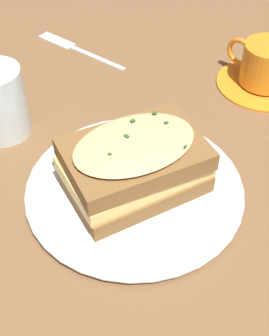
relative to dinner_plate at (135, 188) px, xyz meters
name	(u,v)px	position (x,y,z in m)	size (l,w,h in m)	color
ground_plane	(159,182)	(0.03, -0.02, -0.01)	(2.40, 2.40, 0.00)	brown
dinner_plate	(135,188)	(0.00, 0.00, 0.00)	(0.26, 0.26, 0.01)	white
sandwich	(134,164)	(0.00, 0.00, 0.04)	(0.19, 0.18, 0.07)	brown
teacup_with_saucer	(265,68)	(0.29, -0.08, 0.02)	(0.14, 0.14, 0.07)	orange
fork	(71,46)	(0.26, 0.24, -0.01)	(0.05, 0.19, 0.00)	silver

